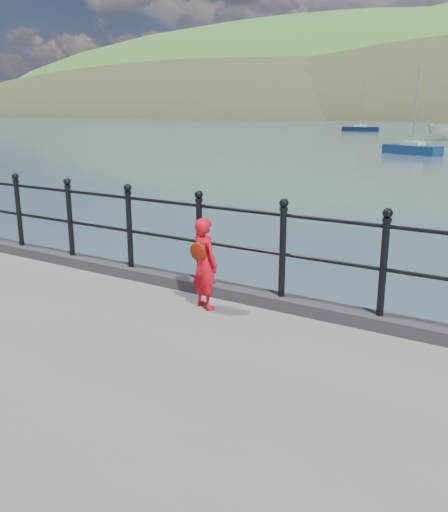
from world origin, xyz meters
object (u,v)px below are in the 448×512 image
Objects in this scene: child at (204,263)px; launch_white at (442,132)px; sailboat_port at (412,150)px; railing at (239,236)px; sailboat_left at (360,129)px.

launch_white is (-8.39, 58.43, -0.62)m from child.
child is at bearing -58.48° from sailboat_port.
railing is at bearing -58.07° from sailboat_port.
railing reaches higher than child.
railing is 0.59m from child.
child is 84.34m from sailboat_left.
child is 0.14× the size of sailboat_left.
sailboat_left is at bearing -52.29° from child.
launch_white is 20.31m from sailboat_port.
sailboat_port is at bearing -78.30° from sailboat_left.
railing is 2.69× the size of sailboat_port.
sailboat_left is 1.19× the size of sailboat_port.
sailboat_port reaches higher than child.
sailboat_port is at bearing 100.28° from railing.
child is (-0.19, -0.49, -0.26)m from railing.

